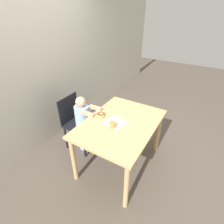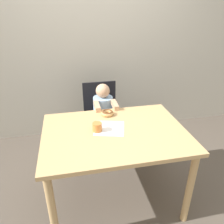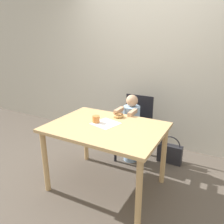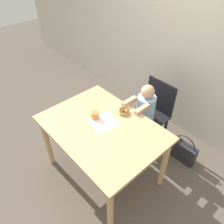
% 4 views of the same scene
% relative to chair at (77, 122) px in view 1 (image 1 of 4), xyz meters
% --- Properties ---
extents(ground_plane, '(12.00, 12.00, 0.00)m').
position_rel_chair_xyz_m(ground_plane, '(-0.01, -0.80, -0.47)').
color(ground_plane, brown).
extents(wall_back, '(8.00, 0.05, 2.50)m').
position_rel_chair_xyz_m(wall_back, '(-0.01, 0.59, 0.78)').
color(wall_back, beige).
rests_on(wall_back, ground_plane).
extents(dining_table, '(1.24, 0.90, 0.77)m').
position_rel_chair_xyz_m(dining_table, '(-0.01, -0.80, 0.20)').
color(dining_table, tan).
rests_on(dining_table, ground_plane).
extents(chair, '(0.41, 0.46, 0.90)m').
position_rel_chair_xyz_m(chair, '(0.00, 0.00, 0.00)').
color(chair, black).
rests_on(chair, ground_plane).
extents(child_figure, '(0.24, 0.41, 0.97)m').
position_rel_chair_xyz_m(child_figure, '(0.00, -0.13, 0.02)').
color(child_figure, '#99BCE0').
rests_on(child_figure, ground_plane).
extents(donut, '(0.13, 0.13, 0.04)m').
position_rel_chair_xyz_m(donut, '(-0.02, -0.49, 0.32)').
color(donut, tan).
rests_on(donut, dining_table).
extents(napkin, '(0.32, 0.32, 0.00)m').
position_rel_chair_xyz_m(napkin, '(-0.05, -0.74, 0.30)').
color(napkin, white).
rests_on(napkin, dining_table).
extents(handbag, '(0.34, 0.10, 0.40)m').
position_rel_chair_xyz_m(handbag, '(0.51, 0.08, -0.33)').
color(handbag, '#232328').
rests_on(handbag, ground_plane).
extents(cup, '(0.08, 0.08, 0.08)m').
position_rel_chair_xyz_m(cup, '(-0.16, -0.77, 0.34)').
color(cup, orange).
rests_on(cup, dining_table).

